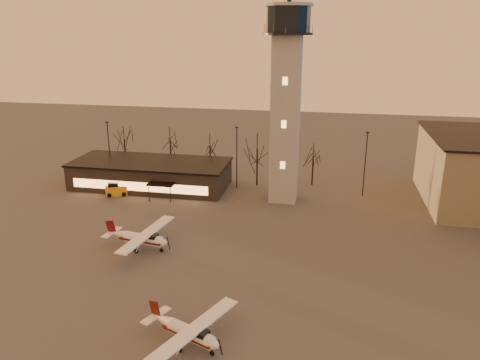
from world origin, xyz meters
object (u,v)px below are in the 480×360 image
(control_tower, at_px, (286,91))
(service_cart, at_px, (116,190))
(terminal, at_px, (151,174))
(cessna_rear, at_px, (145,241))
(cessna_front, at_px, (192,336))

(control_tower, bearing_deg, service_cart, -173.32)
(control_tower, relative_size, terminal, 1.28)
(cessna_rear, height_order, service_cart, cessna_rear)
(terminal, height_order, service_cart, terminal)
(control_tower, height_order, cessna_front, control_tower)
(cessna_rear, bearing_deg, cessna_front, -47.81)
(service_cart, bearing_deg, cessna_front, -78.39)
(terminal, bearing_deg, service_cart, -127.46)
(cessna_front, bearing_deg, cessna_rear, 147.18)
(service_cart, bearing_deg, control_tower, -15.67)
(control_tower, xyz_separation_m, cessna_rear, (-14.20, -20.04, -15.27))
(control_tower, bearing_deg, terminal, 174.85)
(terminal, bearing_deg, cessna_front, -64.17)
(cessna_rear, bearing_deg, control_tower, 63.33)
(control_tower, distance_m, service_cart, 30.29)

